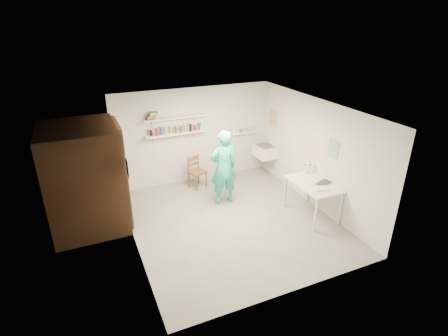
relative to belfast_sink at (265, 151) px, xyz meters
name	(u,v)px	position (x,y,z in m)	size (l,w,h in m)	color
floor	(232,221)	(-1.75, -1.70, -0.71)	(4.00, 4.50, 0.02)	slate
ceiling	(233,108)	(-1.75, -1.70, 1.71)	(4.00, 4.50, 0.02)	silver
wall_back	(194,135)	(-1.75, 0.56, 0.50)	(4.00, 0.02, 2.40)	silver
wall_front	(299,227)	(-1.75, -3.96, 0.50)	(4.00, 0.02, 2.40)	silver
wall_left	(129,187)	(-3.76, -1.70, 0.50)	(0.02, 4.50, 2.40)	silver
wall_right	(315,154)	(0.26, -1.70, 0.50)	(0.02, 4.50, 2.40)	silver
doorway_recess	(122,174)	(-3.74, -0.65, 0.30)	(0.02, 0.90, 2.00)	black
corridor_box	(85,178)	(-4.45, -0.65, 0.35)	(1.40, 1.50, 2.10)	brown
door_lintel	(116,125)	(-3.72, -0.65, 1.35)	(0.06, 1.05, 0.10)	brown
door_jamb_near	(127,184)	(-3.72, -1.15, 0.30)	(0.06, 0.10, 2.00)	brown
door_jamb_far	(119,165)	(-3.72, -0.15, 0.30)	(0.06, 0.10, 2.00)	brown
shelf_lower	(176,134)	(-2.25, 0.43, 0.65)	(1.50, 0.22, 0.03)	white
shelf_upper	(175,117)	(-2.25, 0.43, 1.05)	(1.50, 0.22, 0.03)	white
ledge_shelf	(244,133)	(-0.40, 0.47, 0.42)	(0.70, 0.14, 0.03)	white
poster_left	(127,168)	(-3.74, -1.65, 0.85)	(0.01, 0.28, 0.36)	#334C7F
poster_right_a	(273,118)	(0.24, 0.10, 0.85)	(0.01, 0.34, 0.42)	#995933
poster_right_b	(333,149)	(0.24, -2.25, 0.80)	(0.01, 0.30, 0.38)	#3F724C
belfast_sink	(265,151)	(0.00, 0.00, 0.00)	(0.48, 0.60, 0.30)	white
man	(223,168)	(-1.59, -0.90, 0.17)	(0.63, 0.42, 1.74)	#25B9A5
wall_clock	(220,152)	(-1.59, -0.68, 0.46)	(0.31, 0.31, 0.04)	beige
wooden_chair	(197,172)	(-1.87, 0.07, -0.30)	(0.38, 0.36, 0.81)	brown
work_table	(312,200)	(-0.11, -2.20, -0.31)	(0.70, 1.16, 0.77)	silver
desk_lamp	(309,164)	(0.08, -1.73, 0.29)	(0.15, 0.15, 0.15)	silver
spray_cans	(176,130)	(-2.25, 0.43, 0.75)	(1.34, 0.06, 0.17)	black
book_stack	(152,116)	(-2.80, 0.43, 1.15)	(0.28, 0.14, 0.17)	red
ledge_pots	(244,130)	(-0.40, 0.47, 0.48)	(0.48, 0.07, 0.09)	silver
papers	(314,183)	(-0.11, -2.20, 0.08)	(0.30, 0.22, 0.02)	silver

